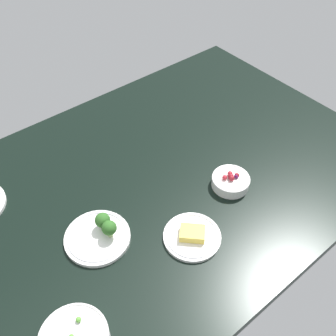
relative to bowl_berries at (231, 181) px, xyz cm
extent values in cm
cube|color=black|center=(13.08, -19.24, -4.30)|extent=(159.76, 114.10, 4.00)
cylinder|color=white|center=(0.00, 0.00, -0.45)|extent=(13.34, 13.34, 3.71)
torus|color=white|center=(0.00, 0.00, 1.41)|extent=(13.60, 13.60, 0.80)
sphere|color=#B2232D|center=(-0.71, -1.35, 2.30)|extent=(1.79, 1.79, 1.79)
sphere|color=#59144C|center=(-1.56, 0.90, 2.20)|extent=(1.58, 1.58, 1.58)
sphere|color=#B2232D|center=(2.05, -1.21, 2.29)|extent=(1.77, 1.77, 1.77)
sphere|color=maroon|center=(0.59, 0.67, 2.40)|extent=(1.98, 1.98, 1.98)
sphere|color=maroon|center=(0.15, -0.11, 2.42)|extent=(2.03, 2.03, 2.03)
sphere|color=maroon|center=(-1.99, 0.77, 2.29)|extent=(1.76, 1.76, 1.76)
cylinder|color=white|center=(49.01, -10.44, -1.62)|extent=(20.97, 20.97, 1.36)
torus|color=#B7B7BC|center=(49.01, -10.44, -0.94)|extent=(18.95, 18.95, 0.50)
cylinder|color=#9EBC72|center=(45.44, -12.09, 0.02)|extent=(1.72, 1.72, 1.91)
sphere|color=#2D6023|center=(45.44, -12.09, 2.82)|extent=(4.92, 4.92, 4.92)
cylinder|color=#9EBC72|center=(45.53, -8.06, 0.24)|extent=(1.66, 1.66, 2.35)
sphere|color=#2D6023|center=(45.53, -8.06, 3.19)|extent=(4.75, 4.75, 4.75)
sphere|color=#599E38|center=(67.22, 11.07, 3.22)|extent=(1.47, 1.47, 1.47)
cylinder|color=white|center=(25.40, 8.17, -1.71)|extent=(18.48, 18.48, 1.17)
torus|color=#B7B7BC|center=(25.40, 8.17, -1.13)|extent=(16.76, 16.76, 0.50)
cube|color=#F2D14C|center=(25.40, 8.17, 0.21)|extent=(9.62, 9.61, 2.68)
camera|label=1|loc=(74.52, 56.72, 100.89)|focal=40.87mm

